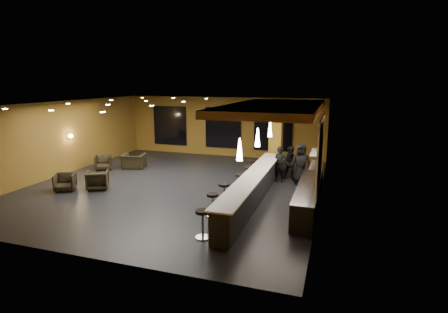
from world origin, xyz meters
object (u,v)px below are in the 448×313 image
(prep_counter, at_px, (310,191))
(armchair_d, at_px, (134,161))
(pendant_2, at_px, (270,129))
(bar_stool_3, at_px, (240,181))
(staff_c, at_px, (301,164))
(pendant_0, at_px, (240,149))
(bar_stool_1, at_px, (213,202))
(bar_stool_4, at_px, (249,173))
(armchair_c, at_px, (103,162))
(armchair_b, at_px, (98,180))
(staff_a, at_px, (280,164))
(bar_counter, at_px, (254,188))
(column, at_px, (276,137))
(armchair_a, at_px, (65,182))
(bar_stool_5, at_px, (251,166))
(pendant_1, at_px, (258,137))
(bar_stool_2, at_px, (224,192))
(bar_stool_0, at_px, (203,220))
(staff_b, at_px, (291,163))

(prep_counter, relative_size, armchair_d, 5.29)
(prep_counter, distance_m, pendant_2, 3.73)
(bar_stool_3, bearing_deg, staff_c, 43.83)
(staff_c, bearing_deg, pendant_0, -115.62)
(bar_stool_1, relative_size, bar_stool_4, 0.97)
(armchair_c, relative_size, bar_stool_1, 1.01)
(pendant_0, distance_m, armchair_b, 6.97)
(bar_stool_1, bearing_deg, staff_a, 73.43)
(bar_counter, xyz_separation_m, pendant_0, (0.00, -2.00, 1.85))
(column, relative_size, bar_stool_1, 4.37)
(armchair_d, height_order, bar_stool_1, bar_stool_1)
(bar_counter, relative_size, armchair_a, 10.18)
(pendant_0, distance_m, bar_stool_5, 5.83)
(prep_counter, bearing_deg, bar_stool_5, 135.01)
(bar_counter, relative_size, bar_stool_4, 9.68)
(pendant_1, distance_m, bar_stool_2, 2.40)
(bar_counter, bearing_deg, column, 90.00)
(armchair_a, height_order, armchair_b, armchair_b)
(armchair_b, bearing_deg, armchair_a, -2.97)
(bar_stool_0, bearing_deg, bar_stool_2, 95.31)
(armchair_d, bearing_deg, pendant_0, 130.99)
(armchair_d, bearing_deg, bar_stool_1, 127.54)
(prep_counter, bearing_deg, bar_stool_3, 173.55)
(bar_stool_4, bearing_deg, bar_stool_1, -93.60)
(staff_b, distance_m, bar_stool_2, 4.60)
(bar_stool_2, bearing_deg, bar_counter, 40.41)
(pendant_1, xyz_separation_m, staff_a, (0.50, 2.38, -1.55))
(armchair_a, bearing_deg, pendant_1, -16.80)
(staff_c, distance_m, armchair_b, 8.65)
(bar_stool_5, bearing_deg, armchair_d, -176.69)
(bar_stool_2, xyz_separation_m, bar_stool_3, (0.17, 1.58, -0.03))
(pendant_0, distance_m, armchair_a, 7.98)
(bar_counter, distance_m, bar_stool_5, 3.56)
(pendant_1, relative_size, bar_stool_4, 0.85)
(pendant_1, xyz_separation_m, staff_c, (1.42, 2.37, -1.46))
(staff_a, xyz_separation_m, staff_b, (0.43, 0.55, -0.03))
(bar_stool_1, height_order, bar_stool_4, bar_stool_4)
(armchair_b, relative_size, bar_stool_2, 1.04)
(prep_counter, xyz_separation_m, staff_b, (-1.07, 2.94, 0.34))
(column, xyz_separation_m, armchair_d, (-7.08, -1.52, -1.38))
(bar_counter, bearing_deg, bar_stool_1, -115.82)
(prep_counter, distance_m, armchair_b, 8.58)
(staff_a, bearing_deg, column, 113.57)
(armchair_d, distance_m, bar_stool_0, 9.21)
(pendant_0, height_order, bar_stool_1, pendant_0)
(column, relative_size, armchair_d, 3.09)
(armchair_a, xyz_separation_m, bar_stool_4, (6.99, 3.06, 0.17))
(column, relative_size, staff_a, 2.19)
(staff_c, bearing_deg, staff_b, 121.63)
(armchair_c, xyz_separation_m, bar_stool_3, (7.66, -1.54, 0.13))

